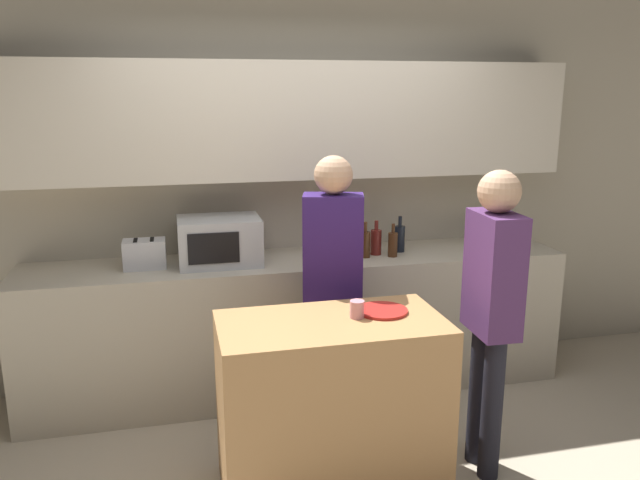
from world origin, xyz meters
The scene contains 14 objects.
back_wall centered at (0.00, 1.66, 1.54)m, with size 6.40×0.40×2.70m.
back_counter centered at (0.00, 1.39, 0.46)m, with size 3.60×0.62×0.93m.
kitchen_island centered at (-0.07, 0.26, 0.46)m, with size 1.12×0.59×0.92m.
microwave centered at (-0.52, 1.40, 1.08)m, with size 0.52×0.39×0.30m.
toaster centered at (-0.99, 1.40, 1.02)m, with size 0.26×0.16×0.18m.
potted_plant centered at (1.38, 1.40, 1.13)m, with size 0.14×0.14×0.40m.
bottle_0 centered at (0.43, 1.32, 1.02)m, with size 0.07×0.07×0.24m.
bottle_1 centered at (0.53, 1.37, 1.02)m, with size 0.07×0.07×0.23m.
bottle_2 centered at (0.62, 1.30, 1.01)m, with size 0.06×0.06×0.23m.
bottle_3 centered at (0.71, 1.41, 1.02)m, with size 0.07×0.07×0.25m.
plate_on_island centered at (0.21, 0.32, 0.92)m, with size 0.26×0.26×0.01m.
cup_0 centered at (0.06, 0.27, 0.96)m, with size 0.07×0.07×0.09m.
person_left centered at (0.77, 0.22, 0.97)m, with size 0.22×0.35×1.64m.
person_center centered at (0.08, 0.81, 0.99)m, with size 0.38×0.27×1.67m.
Camera 1 is at (-0.80, -2.53, 2.02)m, focal length 35.00 mm.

